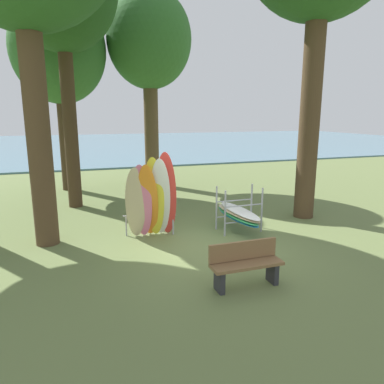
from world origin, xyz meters
name	(u,v)px	position (x,y,z in m)	size (l,w,h in m)	color
ground_plane	(212,248)	(0.00, 0.00, 0.00)	(80.00, 80.00, 0.00)	olive
lake_water	(101,144)	(0.00, 31.61, 0.05)	(80.00, 36.00, 0.10)	slate
tree_mid_behind	(59,51)	(-3.30, 8.42, 5.68)	(3.73, 3.73, 7.88)	#42301E
tree_far_left_back	(149,43)	(0.38, 8.31, 6.18)	(3.60, 3.60, 8.38)	brown
leaning_board_pile	(152,199)	(-1.22, 1.16, 1.05)	(1.46, 0.93, 2.32)	#C6B289
board_storage_rack	(238,214)	(1.18, 0.99, 0.50)	(1.15, 2.13, 1.25)	#9EA0A5
park_bench	(246,263)	(-0.13, -2.04, 0.45)	(1.40, 0.42, 0.85)	#2D2D33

